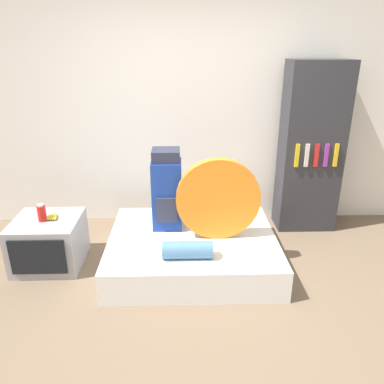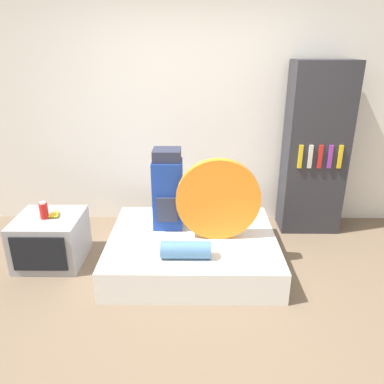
% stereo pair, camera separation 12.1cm
% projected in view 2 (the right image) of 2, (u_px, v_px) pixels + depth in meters
% --- Properties ---
extents(ground_plane, '(16.00, 16.00, 0.00)m').
position_uv_depth(ground_plane, '(202.00, 318.00, 2.93)').
color(ground_plane, brown).
extents(wall_back, '(8.00, 0.05, 2.60)m').
position_uv_depth(wall_back, '(200.00, 111.00, 4.18)').
color(wall_back, white).
rests_on(wall_back, ground_plane).
extents(bed, '(1.58, 1.32, 0.29)m').
position_uv_depth(bed, '(192.00, 249.00, 3.64)').
color(bed, white).
rests_on(bed, ground_plane).
extents(backpack, '(0.29, 0.29, 0.79)m').
position_uv_depth(backpack, '(168.00, 190.00, 3.64)').
color(backpack, navy).
rests_on(backpack, bed).
extents(tent_bag, '(0.77, 0.08, 0.77)m').
position_uv_depth(tent_bag, '(218.00, 200.00, 3.41)').
color(tent_bag, orange).
rests_on(tent_bag, bed).
extents(sleeping_roll, '(0.43, 0.15, 0.15)m').
position_uv_depth(sleeping_roll, '(186.00, 250.00, 3.19)').
color(sleeping_roll, teal).
rests_on(sleeping_roll, bed).
extents(television, '(0.62, 0.61, 0.47)m').
position_uv_depth(television, '(51.00, 239.00, 3.63)').
color(television, '#939399').
rests_on(television, ground_plane).
extents(canister, '(0.08, 0.08, 0.16)m').
position_uv_depth(canister, '(44.00, 210.00, 3.51)').
color(canister, red).
rests_on(canister, television).
extents(banana_bunch, '(0.12, 0.16, 0.03)m').
position_uv_depth(banana_bunch, '(55.00, 214.00, 3.58)').
color(banana_bunch, yellow).
rests_on(banana_bunch, television).
extents(bookshelf, '(0.65, 0.38, 1.86)m').
position_uv_depth(bookshelf, '(315.00, 150.00, 4.06)').
color(bookshelf, '#2D2D33').
rests_on(bookshelf, ground_plane).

